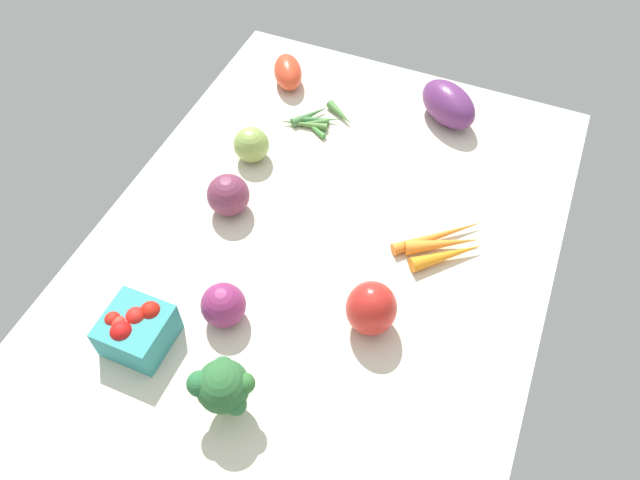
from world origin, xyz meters
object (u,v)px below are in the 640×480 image
red_onion_center (228,195)px  eggplant (448,104)px  okra_pile (316,119)px  roma_tomato (288,72)px  carrot_bunch (443,245)px  heirloom_tomato_green (251,145)px  berry_basket (136,329)px  bell_pepper_red (371,308)px  broccoli_head (223,386)px  red_onion_near_basket (223,305)px

red_onion_center → eggplant: size_ratio=0.56×
okra_pile → eggplant: 26.38cm
eggplant → roma_tomato: 34.10cm
carrot_bunch → okra_pile: 38.45cm
heirloom_tomato_green → red_onion_center: (13.08, 2.08, 0.38)cm
berry_basket → red_onion_center: size_ratio=1.25×
okra_pile → carrot_bunch: bearing=56.9°
bell_pepper_red → eggplant: bearing=-177.9°
okra_pile → eggplant: eggplant is taller
broccoli_head → red_onion_center: 36.79cm
bell_pepper_red → eggplant: 50.35cm
carrot_bunch → berry_basket: (34.52, -37.76, 2.42)cm
berry_basket → eggplant: bearing=156.2°
carrot_bunch → eggplant: size_ratio=1.18×
berry_basket → eggplant: 72.67cm
broccoli_head → berry_basket: broccoli_head is taller
red_onion_center → broccoli_head: bearing=27.2°
okra_pile → red_onion_near_basket: size_ratio=2.11×
eggplant → red_onion_near_basket: bearing=106.3°
bell_pepper_red → broccoli_head: bearing=-35.0°
red_onion_center → okra_pile: (-26.86, 5.26, -2.95)cm
broccoli_head → roma_tomato: (-68.59, -21.77, -3.50)cm
bell_pepper_red → carrot_bunch: 19.79cm
heirloom_tomato_green → carrot_bunch: heirloom_tomato_green is taller
broccoli_head → red_onion_center: broccoli_head is taller
red_onion_center → red_onion_near_basket: size_ratio=1.07×
bell_pepper_red → red_onion_near_basket: (7.49, -21.22, -1.19)cm
bell_pepper_red → okra_pile: bell_pepper_red is taller
eggplant → berry_basket: bearing=101.0°
red_onion_near_basket → red_onion_center: bearing=-154.2°
roma_tomato → heirloom_tomato_green: bearing=-25.4°
heirloom_tomato_green → berry_basket: size_ratio=0.72×
broccoli_head → heirloom_tomato_green: bearing=-157.6°
okra_pile → eggplant: size_ratio=1.11×
bell_pepper_red → roma_tomato: 60.29cm
eggplant → heirloom_tomato_green: bearing=73.3°
red_onion_near_basket → roma_tomato: 57.80cm
berry_basket → roma_tomato: berry_basket is taller
broccoli_head → okra_pile: size_ratio=0.70×
bell_pepper_red → heirloom_tomato_green: (-25.55, -32.97, -1.31)cm
bell_pepper_red → red_onion_center: bell_pepper_red is taller
bell_pepper_red → broccoli_head: (20.18, -14.10, 1.68)cm
broccoli_head → carrot_bunch: 44.02cm
bell_pepper_red → heirloom_tomato_green: bearing=-127.8°
red_onion_center → eggplant: 47.70cm
heirloom_tomato_green → okra_pile: bearing=151.9°
roma_tomato → okra_pile: bearing=15.7°
roma_tomato → eggplant: bearing=60.5°
bell_pepper_red → heirloom_tomato_green: bell_pepper_red is taller
heirloom_tomato_green → roma_tomato: (-22.87, -2.91, -0.51)cm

